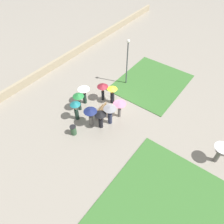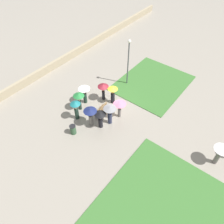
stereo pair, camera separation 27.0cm
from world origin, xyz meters
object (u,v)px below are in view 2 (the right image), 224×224
at_px(crowd_person_green, 79,97).
at_px(crowd_person_navy, 90,113).
at_px(lone_walker_near_lawn, 221,152).
at_px(crowd_person_maroon, 103,88).
at_px(trash_bin, 73,130).
at_px(crowd_person_teal, 76,107).
at_px(lamp_post, 128,57).
at_px(crowd_person_black, 100,117).
at_px(crowd_person_grey, 110,112).
at_px(crowd_person_white, 84,92).
at_px(crowd_person_pink, 120,105).
at_px(crowd_person_yellow, 113,92).
at_px(park_bench, 101,110).

xyz_separation_m(crowd_person_green, crowd_person_navy, (0.78, 2.09, -0.13)).
relative_size(crowd_person_green, lone_walker_near_lawn, 1.00).
distance_m(crowd_person_maroon, lone_walker_near_lawn, 11.24).
distance_m(trash_bin, crowd_person_green, 3.12).
bearing_deg(lone_walker_near_lawn, crowd_person_teal, 95.67).
bearing_deg(lamp_post, trash_bin, 2.39).
bearing_deg(crowd_person_teal, crowd_person_black, -121.27).
relative_size(trash_bin, crowd_person_grey, 0.47).
xyz_separation_m(crowd_person_green, crowd_person_teal, (1.04, 0.62, -0.12)).
distance_m(trash_bin, crowd_person_black, 2.53).
xyz_separation_m(lamp_post, lone_walker_near_lawn, (3.75, 10.88, -1.76)).
distance_m(crowd_person_green, crowd_person_white, 1.02).
height_order(lamp_post, crowd_person_maroon, lamp_post).
bearing_deg(crowd_person_pink, crowd_person_yellow, 14.38).
bearing_deg(park_bench, crowd_person_navy, -4.35).
bearing_deg(lamp_post, crowd_person_yellow, 10.76).
distance_m(crowd_person_yellow, crowd_person_teal, 3.85).
xyz_separation_m(crowd_person_black, crowd_person_navy, (0.29, -0.85, 0.17)).
xyz_separation_m(trash_bin, crowd_person_teal, (-1.46, -0.95, 0.91)).
distance_m(trash_bin, crowd_person_maroon, 5.03).
xyz_separation_m(crowd_person_maroon, crowd_person_white, (1.41, -1.12, -0.12)).
bearing_deg(crowd_person_grey, crowd_person_white, 132.61).
relative_size(trash_bin, crowd_person_black, 0.51).
bearing_deg(lamp_post, crowd_person_black, 15.05).
distance_m(trash_bin, crowd_person_grey, 3.44).
relative_size(crowd_person_grey, crowd_person_yellow, 1.02).
distance_m(crowd_person_grey, crowd_person_green, 3.31).
relative_size(crowd_person_grey, crowd_person_teal, 0.95).
bearing_deg(crowd_person_green, crowd_person_black, 108.80).
bearing_deg(crowd_person_green, crowd_person_grey, 124.62).
distance_m(crowd_person_maroon, crowd_person_teal, 3.44).
bearing_deg(park_bench, crowd_person_white, -104.53).
height_order(crowd_person_navy, crowd_person_white, crowd_person_white).
distance_m(park_bench, lamp_post, 5.81).
height_order(crowd_person_navy, crowd_person_teal, crowd_person_teal).
bearing_deg(crowd_person_green, lamp_post, -163.49).
distance_m(park_bench, crowd_person_black, 1.78).
relative_size(trash_bin, crowd_person_maroon, 0.49).
bearing_deg(crowd_person_navy, trash_bin, 117.73).
height_order(crowd_person_green, crowd_person_yellow, crowd_person_green).
relative_size(crowd_person_black, crowd_person_pink, 0.99).
xyz_separation_m(crowd_person_maroon, crowd_person_green, (2.39, -0.87, 0.04)).
xyz_separation_m(trash_bin, lone_walker_near_lawn, (-4.62, 10.53, 0.96)).
relative_size(crowd_person_black, crowd_person_white, 0.93).
bearing_deg(crowd_person_grey, crowd_person_maroon, 102.46).
xyz_separation_m(trash_bin, crowd_person_black, (-2.00, 1.36, 0.73)).
bearing_deg(crowd_person_maroon, lone_walker_near_lawn, 66.90).
bearing_deg(crowd_person_black, crowd_person_yellow, 1.81).
xyz_separation_m(crowd_person_black, lone_walker_near_lawn, (-2.62, 9.17, 0.23)).
bearing_deg(trash_bin, lamp_post, -177.61).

